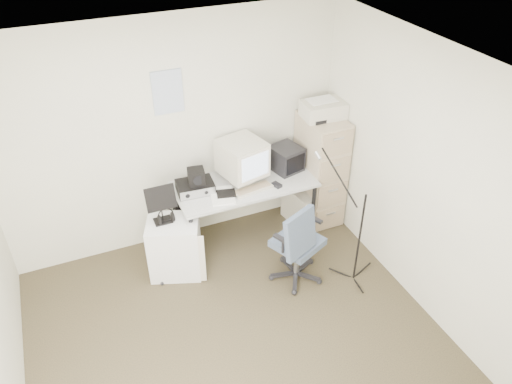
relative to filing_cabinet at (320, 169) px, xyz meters
name	(u,v)px	position (x,y,z in m)	size (l,w,h in m)	color
floor	(242,349)	(-1.58, -1.48, -0.66)	(3.60, 3.60, 0.01)	#2F291F
ceiling	(235,84)	(-1.58, -1.48, 1.85)	(3.60, 3.60, 0.01)	white
wall_back	(174,137)	(-1.58, 0.32, 0.60)	(3.60, 0.02, 2.50)	beige
wall_right	(431,188)	(0.22, -1.48, 0.60)	(0.02, 3.60, 2.50)	beige
wall_calendar	(168,92)	(-1.60, 0.31, 1.10)	(0.30, 0.02, 0.44)	white
filing_cabinet	(320,169)	(0.00, 0.00, 0.00)	(0.40, 0.60, 1.30)	tan
printer	(323,110)	(0.00, 0.03, 0.74)	(0.45, 0.31, 0.17)	#B2B0A2
desk	(245,210)	(-0.95, -0.03, -0.29)	(1.50, 0.70, 0.73)	silver
crt_monitor	(242,161)	(-0.95, 0.04, 0.31)	(0.42, 0.44, 0.46)	#B2B0A2
crt_tv	(286,158)	(-0.42, 0.05, 0.22)	(0.30, 0.32, 0.27)	black
desk_speaker	(260,167)	(-0.72, 0.09, 0.16)	(0.09, 0.09, 0.16)	beige
keyboard	(253,189)	(-0.92, -0.19, 0.09)	(0.43, 0.15, 0.02)	#B2B0A2
mouse	(277,185)	(-0.66, -0.22, 0.10)	(0.06, 0.11, 0.03)	black
radio_receiver	(195,187)	(-1.48, 0.03, 0.13)	(0.38, 0.27, 0.11)	black
radio_speaker	(196,176)	(-1.47, 0.01, 0.27)	(0.17, 0.16, 0.17)	black
papers	(223,196)	(-1.25, -0.17, 0.09)	(0.24, 0.33, 0.02)	white
pc_tower	(300,207)	(-0.26, -0.04, -0.43)	(0.21, 0.47, 0.44)	#B2B0A2
office_chair	(298,241)	(-0.72, -0.86, -0.17)	(0.55, 0.55, 0.96)	#415063
side_cart	(175,247)	(-1.83, -0.27, -0.33)	(0.51, 0.41, 0.64)	white
music_stand	(161,204)	(-1.90, -0.22, 0.20)	(0.29, 0.15, 0.43)	black
headphones	(166,217)	(-1.87, -0.24, 0.04)	(0.18, 0.18, 0.03)	black
mic_stand	(361,226)	(-0.17, -1.11, 0.04)	(0.02, 0.02, 1.38)	black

